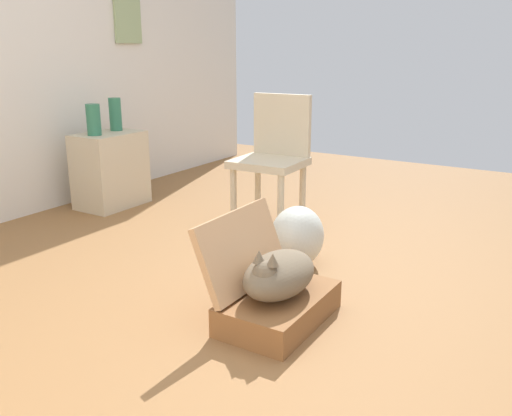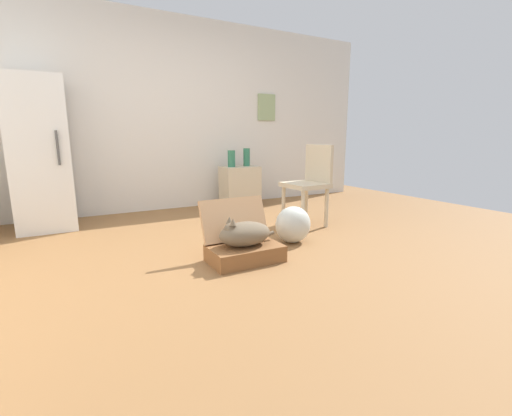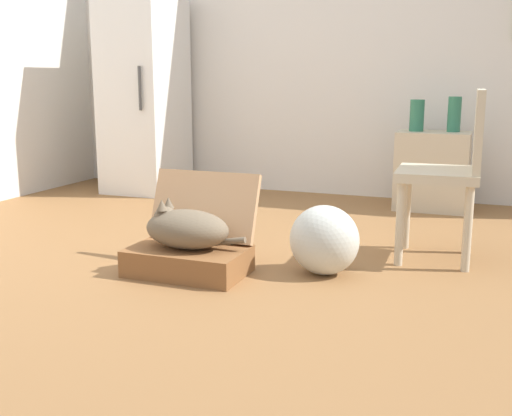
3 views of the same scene
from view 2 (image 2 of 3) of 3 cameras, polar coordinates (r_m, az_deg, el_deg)
name	(u,v)px [view 2 (image 2 of 3)]	position (r m, az deg, el deg)	size (l,w,h in m)	color
ground_plane	(245,251)	(3.14, -1.89, -7.05)	(7.68, 7.68, 0.00)	olive
wall_back	(170,115)	(5.11, -13.92, 14.57)	(6.40, 0.15, 2.60)	silver
suitcase_base	(245,253)	(2.87, -1.81, -7.44)	(0.59, 0.37, 0.14)	brown
suitcase_lid	(234,219)	(2.98, -3.60, -1.85)	(0.59, 0.37, 0.04)	tan
cat	(244,233)	(2.82, -1.99, -4.20)	(0.52, 0.28, 0.25)	brown
plastic_bag_white	(293,225)	(3.36, 6.09, -2.73)	(0.35, 0.30, 0.35)	silver
refrigerator	(41,155)	(4.47, -31.80, 7.41)	(0.57, 0.69, 1.63)	silver
side_table	(240,187)	(5.07, -2.64, 3.50)	(0.52, 0.36, 0.59)	beige
vase_tall	(231,159)	(4.97, -4.05, 8.06)	(0.10, 0.10, 0.23)	#2D7051
vase_short	(247,157)	(5.12, -1.55, 8.32)	(0.10, 0.10, 0.26)	#2D7051
chair	(310,181)	(4.01, 8.84, 4.40)	(0.44, 0.47, 0.92)	beige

